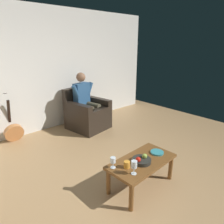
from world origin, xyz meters
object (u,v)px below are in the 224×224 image
Objects in this scene: fruit_bowl at (142,160)px; armchair at (87,114)px; wine_glass_far at (134,165)px; person_seated at (86,99)px; wine_glass_near at (113,161)px; coffee_table at (142,164)px; decorative_dish at (157,152)px; guitar at (14,131)px; candle_jar at (127,165)px.

armchair is at bearing -107.27° from fruit_bowl.
person_seated is at bearing -112.03° from wine_glass_far.
wine_glass_near is 0.83× the size of wine_glass_far.
fruit_bowl is at bearing 156.14° from wine_glass_near.
wine_glass_near is at bearing 53.75° from armchair.
decorative_dish is (-0.32, 0.02, 0.08)m from coffee_table.
person_seated is at bearing 165.20° from guitar.
guitar is 6.71× the size of wine_glass_near.
guitar is 5.31× the size of decorative_dish.
person_seated is 8.72× the size of wine_glass_near.
wine_glass_far is (0.97, 2.40, -0.17)m from person_seated.
guitar is 2.73m from candle_jar.
guitar is 2.95m from decorative_dish.
armchair is 0.96× the size of coffee_table.
fruit_bowl is at bearing 168.94° from candle_jar.
wine_glass_far is at bearing 58.52° from armchair.
decorative_dish is at bearing -179.22° from fruit_bowl.
wine_glass_far is 0.71× the size of fruit_bowl.
guitar is at bearing -79.66° from wine_glass_near.
wine_glass_near is 1.68× the size of candle_jar.
guitar is at bearing -24.72° from armchair.
armchair is 2.42m from candle_jar.
guitar is 2.83m from fruit_bowl.
wine_glass_far is at bearing 21.26° from fruit_bowl.
armchair is 2.34m from coffee_table.
decorative_dish is at bearing 72.02° from armchair.
candle_jar is at bearing -4.00° from decorative_dish.
candle_jar is (0.94, 2.25, -0.25)m from person_seated.
armchair is 0.37m from person_seated.
coffee_table is 5.27× the size of decorative_dish.
wine_glass_near is at bearing 54.08° from person_seated.
decorative_dish is at bearing 167.63° from wine_glass_near.
fruit_bowl reaches higher than candle_jar.
armchair is 5.03× the size of decorative_dish.
wine_glass_near is 0.79× the size of decorative_dish.
armchair is 10.69× the size of candle_jar.
wine_glass_near is 0.75m from decorative_dish.
armchair is at bearing -106.54° from coffee_table.
wine_glass_far is (0.97, 2.37, 0.20)m from armchair.
person_seated reaches higher than guitar.
coffee_table is 0.30m from candle_jar.
coffee_table is at bearing -146.44° from fruit_bowl.
coffee_table is at bearing -157.03° from wine_glass_far.
fruit_bowl is 0.36m from decorative_dish.
wine_glass_far reaches higher than decorative_dish.
guitar is (0.87, -2.67, -0.13)m from coffee_table.
decorative_dish is (0.35, 2.29, -0.28)m from person_seated.
person_seated is (0.00, -0.02, 0.37)m from armchair.
candle_jar is at bearing -4.22° from coffee_table.
decorative_dish is (-1.19, 2.69, 0.20)m from guitar.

